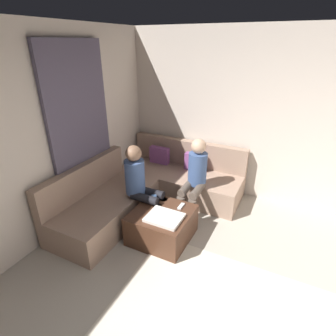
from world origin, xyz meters
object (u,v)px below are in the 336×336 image
(coffee_mug, at_px, (154,198))
(person_on_couch_back, at_px, (195,176))
(sectional_couch, at_px, (150,188))
(ottoman, at_px, (162,225))
(person_on_couch_side, at_px, (141,183))
(game_remote, at_px, (181,206))

(coffee_mug, bearing_deg, person_on_couch_back, 55.31)
(sectional_couch, distance_m, ottoman, 0.90)
(person_on_couch_side, bearing_deg, person_on_couch_back, 132.45)
(person_on_couch_back, height_order, person_on_couch_side, same)
(game_remote, relative_size, person_on_couch_side, 0.12)
(sectional_couch, xyz_separation_m, person_on_couch_side, (0.15, -0.49, 0.38))
(game_remote, height_order, person_on_couch_back, person_on_couch_back)
(coffee_mug, distance_m, person_on_couch_back, 0.71)
(coffee_mug, relative_size, game_remote, 0.63)
(sectional_couch, relative_size, person_on_couch_side, 2.12)
(ottoman, height_order, person_on_couch_side, person_on_couch_side)
(person_on_couch_side, bearing_deg, coffee_mug, 86.33)
(sectional_couch, xyz_separation_m, ottoman, (0.58, -0.69, -0.07))
(sectional_couch, bearing_deg, game_remote, -31.58)
(ottoman, bearing_deg, person_on_couch_back, 77.21)
(coffee_mug, height_order, person_on_couch_back, person_on_couch_back)
(game_remote, bearing_deg, coffee_mug, -174.29)
(sectional_couch, relative_size, person_on_couch_back, 2.12)
(game_remote, xyz_separation_m, person_on_couch_side, (-0.61, -0.03, 0.23))
(ottoman, bearing_deg, game_remote, 50.71)
(person_on_couch_back, relative_size, person_on_couch_side, 1.00)
(coffee_mug, bearing_deg, person_on_couch_side, 176.33)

